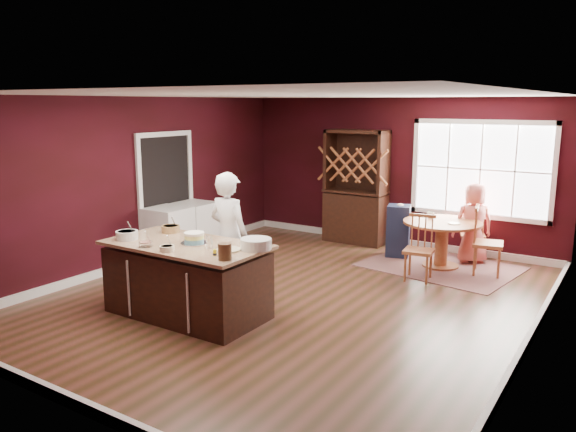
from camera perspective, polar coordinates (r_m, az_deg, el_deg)
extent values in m
plane|color=brown|center=(7.75, 0.78, -8.18)|extent=(7.00, 7.00, 0.00)
plane|color=white|center=(7.30, 0.84, 12.21)|extent=(7.00, 7.00, 0.00)
plane|color=#330812|center=(10.51, 11.02, 4.38)|extent=(6.00, 0.00, 6.00)
plane|color=#330812|center=(4.87, -21.64, -4.24)|extent=(6.00, 0.00, 6.00)
plane|color=#330812|center=(9.33, -15.04, 3.33)|extent=(0.00, 7.00, 7.00)
plane|color=#330812|center=(6.37, 24.33, -0.90)|extent=(0.00, 7.00, 7.00)
cube|color=black|center=(7.09, -10.21, -6.70)|extent=(1.94, 0.98, 0.83)
cube|color=beige|center=(6.96, -10.35, -2.89)|extent=(2.02, 1.06, 0.04)
cylinder|color=olive|center=(9.42, 15.20, -4.88)|extent=(0.57, 0.57, 0.04)
cylinder|color=olive|center=(9.33, 15.31, -2.91)|extent=(0.21, 0.21, 0.67)
cylinder|color=olive|center=(9.25, 15.43, -0.66)|extent=(1.23, 1.23, 0.04)
imported|color=white|center=(7.46, -5.99, -2.11)|extent=(0.66, 0.46, 1.73)
cylinder|color=white|center=(7.31, -16.05, -1.88)|extent=(0.27, 0.27, 0.11)
cylinder|color=#9A6847|center=(7.57, -11.84, -1.29)|extent=(0.24, 0.24, 0.09)
cylinder|color=silver|center=(6.89, -14.25, -2.79)|extent=(0.17, 0.17, 0.06)
cylinder|color=white|center=(6.62, -12.19, -3.25)|extent=(0.17, 0.17, 0.06)
cylinder|color=silver|center=(6.67, -8.01, -2.58)|extent=(0.08, 0.08, 0.16)
cylinder|color=beige|center=(6.54, -6.06, -3.42)|extent=(0.28, 0.28, 0.02)
cylinder|color=silver|center=(6.57, -3.28, -2.84)|extent=(0.37, 0.37, 0.13)
cylinder|color=brown|center=(6.15, -6.44, -3.60)|extent=(0.15, 0.15, 0.18)
cube|color=brown|center=(9.42, 15.20, -4.96)|extent=(2.50, 2.07, 0.01)
imported|color=#D0665D|center=(9.68, 18.31, -0.69)|extent=(0.78, 0.73, 1.33)
cylinder|color=beige|center=(9.12, 16.52, -0.72)|extent=(0.19, 0.19, 0.01)
imported|color=white|center=(9.47, 14.27, 0.10)|extent=(0.15, 0.15, 0.10)
cube|color=#321A11|center=(10.57, 6.91, 2.95)|extent=(1.15, 0.48, 2.12)
cube|color=silver|center=(9.42, -12.03, -1.95)|extent=(0.64, 0.62, 0.92)
cube|color=silver|center=(9.87, -9.42, -1.26)|extent=(0.63, 0.61, 0.92)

